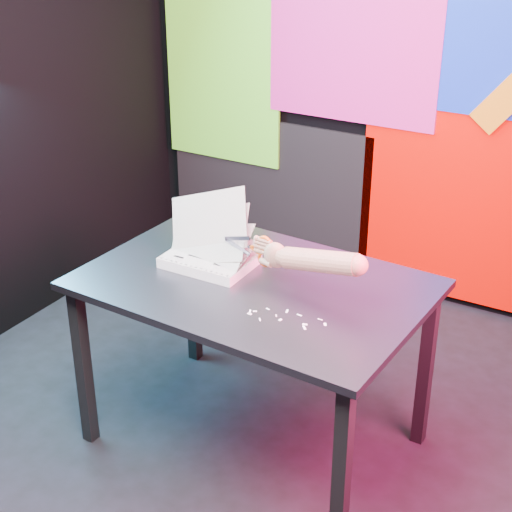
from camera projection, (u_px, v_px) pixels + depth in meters
The scene contains 7 objects.
room at pixel (251, 121), 2.78m from camera, with size 3.01×3.01×2.71m.
backdrop at pixel (405, 128), 4.06m from camera, with size 2.88×0.05×2.08m.
work_table at pixel (254, 300), 3.00m from camera, with size 1.32×0.91×0.75m.
printout_stack at pixel (210, 258), 3.08m from camera, with size 0.39×0.26×0.33m.
scissors at pixel (261, 250), 2.91m from camera, with size 0.23×0.04×0.13m.
hand_forearm at pixel (313, 260), 2.78m from camera, with size 0.47×0.12×0.15m.
paper_clippings at pixel (285, 318), 2.72m from camera, with size 0.28×0.12×0.00m.
Camera 1 is at (1.38, -2.33, 2.14)m, focal length 55.00 mm.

